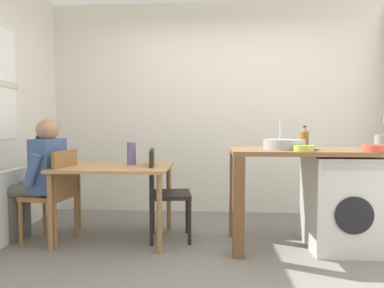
{
  "coord_description": "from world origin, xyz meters",
  "views": [
    {
      "loc": [
        -0.02,
        -2.77,
        1.15
      ],
      "look_at": [
        -0.22,
        0.45,
        0.96
      ],
      "focal_mm": 32.21,
      "sensor_mm": 36.0,
      "label": 1
    }
  ],
  "objects": [
    {
      "name": "ground_plane",
      "position": [
        0.0,
        0.0,
        0.0
      ],
      "size": [
        5.46,
        5.46,
        0.0
      ],
      "primitive_type": "plane",
      "color": "slate"
    },
    {
      "name": "wall_back",
      "position": [
        0.0,
        1.75,
        1.35
      ],
      "size": [
        4.6,
        0.1,
        2.7
      ],
      "primitive_type": "cube",
      "color": "silver",
      "rests_on": "ground_plane"
    },
    {
      "name": "dining_table",
      "position": [
        -0.99,
        0.55,
        0.64
      ],
      "size": [
        1.1,
        0.76,
        0.74
      ],
      "color": "tan",
      "rests_on": "ground_plane"
    },
    {
      "name": "chair_person_seat",
      "position": [
        -1.54,
        0.44,
        0.51
      ],
      "size": [
        0.45,
        0.45,
        0.9
      ],
      "rotation": [
        0.0,
        0.0,
        1.43
      ],
      "color": "olive",
      "rests_on": "ground_plane"
    },
    {
      "name": "chair_opposite",
      "position": [
        -0.52,
        0.59,
        0.51
      ],
      "size": [
        0.45,
        0.45,
        0.9
      ],
      "rotation": [
        0.0,
        0.0,
        -1.43
      ],
      "color": "black",
      "rests_on": "ground_plane"
    },
    {
      "name": "seated_person",
      "position": [
        -1.7,
        0.47,
        0.67
      ],
      "size": [
        0.53,
        0.53,
        1.2
      ],
      "rotation": [
        0.0,
        0.0,
        1.43
      ],
      "color": "#595651",
      "rests_on": "ground_plane"
    },
    {
      "name": "kitchen_counter",
      "position": [
        0.69,
        0.46,
        0.76
      ],
      "size": [
        1.5,
        0.68,
        0.92
      ],
      "color": "brown",
      "rests_on": "ground_plane"
    },
    {
      "name": "washing_machine",
      "position": [
        1.16,
        0.45,
        0.43
      ],
      "size": [
        0.6,
        0.61,
        0.86
      ],
      "color": "silver",
      "rests_on": "ground_plane"
    },
    {
      "name": "sink_basin",
      "position": [
        0.64,
        0.46,
        0.97
      ],
      "size": [
        0.38,
        0.38,
        0.09
      ],
      "primitive_type": "cylinder",
      "color": "#9EA0A5",
      "rests_on": "kitchen_counter"
    },
    {
      "name": "tap",
      "position": [
        0.64,
        0.64,
        1.06
      ],
      "size": [
        0.02,
        0.02,
        0.28
      ],
      "primitive_type": "cylinder",
      "color": "#B2B2B7",
      "rests_on": "kitchen_counter"
    },
    {
      "name": "bottle_tall_green",
      "position": [
        0.84,
        0.52,
        1.02
      ],
      "size": [
        0.08,
        0.08,
        0.22
      ],
      "color": "brown",
      "rests_on": "kitchen_counter"
    },
    {
      "name": "mixing_bowl",
      "position": [
        0.76,
        0.26,
        0.95
      ],
      "size": [
        0.18,
        0.18,
        0.05
      ],
      "color": "#A8C63D",
      "rests_on": "kitchen_counter"
    },
    {
      "name": "utensil_crock",
      "position": [
        1.53,
        0.51,
        0.99
      ],
      "size": [
        0.11,
        0.11,
        0.3
      ],
      "color": "gray",
      "rests_on": "kitchen_counter"
    },
    {
      "name": "colander",
      "position": [
        1.35,
        0.24,
        0.95
      ],
      "size": [
        0.2,
        0.2,
        0.06
      ],
      "color": "#D84C38",
      "rests_on": "kitchen_counter"
    },
    {
      "name": "vase",
      "position": [
        -0.84,
        0.65,
        0.85
      ],
      "size": [
        0.09,
        0.09,
        0.23
      ],
      "primitive_type": "cylinder",
      "color": "slate",
      "rests_on": "dining_table"
    },
    {
      "name": "scissors",
      "position": [
        0.85,
        0.36,
        0.92
      ],
      "size": [
        0.15,
        0.06,
        0.01
      ],
      "color": "#B2B2B7",
      "rests_on": "kitchen_counter"
    }
  ]
}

